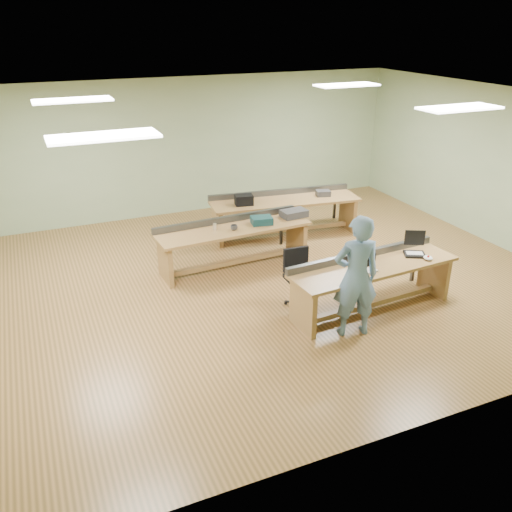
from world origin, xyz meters
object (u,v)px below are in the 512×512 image
(workbench_front, at_px, (372,277))
(laptop_base, at_px, (414,254))
(workbench_back, at_px, (284,208))
(task_chair, at_px, (299,286))
(parts_bin_grey, at_px, (294,213))
(parts_bin_teal, at_px, (262,220))
(workbench_mid, at_px, (233,237))
(drinks_can, at_px, (215,227))
(mug, at_px, (234,228))
(person, at_px, (356,277))
(camera_bag, at_px, (365,259))

(workbench_front, height_order, laptop_base, workbench_front)
(workbench_back, distance_m, task_chair, 3.05)
(parts_bin_grey, bearing_deg, parts_bin_teal, -171.66)
(workbench_front, relative_size, workbench_back, 0.88)
(workbench_front, xyz_separation_m, workbench_mid, (-1.37, 2.31, 0.00))
(task_chair, bearing_deg, drinks_can, 115.78)
(workbench_mid, bearing_deg, task_chair, -79.85)
(workbench_mid, relative_size, parts_bin_teal, 7.65)
(mug, bearing_deg, parts_bin_grey, 9.05)
(drinks_can, bearing_deg, parts_bin_grey, 1.82)
(laptop_base, bearing_deg, parts_bin_teal, 153.82)
(workbench_mid, relative_size, drinks_can, 24.35)
(workbench_front, bearing_deg, laptop_base, -1.12)
(laptop_base, distance_m, mug, 3.06)
(person, bearing_deg, laptop_base, -147.08)
(person, bearing_deg, drinks_can, -56.42)
(person, distance_m, mug, 2.76)
(parts_bin_teal, bearing_deg, workbench_front, -69.85)
(workbench_back, height_order, laptop_base, workbench_back)
(laptop_base, xyz_separation_m, drinks_can, (-2.50, 2.28, 0.04))
(laptop_base, bearing_deg, person, -132.08)
(laptop_base, distance_m, drinks_can, 3.38)
(person, relative_size, mug, 14.74)
(laptop_base, bearing_deg, parts_bin_grey, 139.30)
(workbench_back, bearing_deg, workbench_mid, -137.93)
(camera_bag, bearing_deg, workbench_front, -39.24)
(person, distance_m, task_chair, 1.22)
(workbench_mid, bearing_deg, laptop_base, -49.48)
(mug, bearing_deg, task_chair, -74.48)
(workbench_back, xyz_separation_m, camera_bag, (-0.29, -3.31, 0.28))
(task_chair, relative_size, mug, 7.53)
(person, bearing_deg, parts_bin_grey, -87.34)
(workbench_front, distance_m, mug, 2.59)
(parts_bin_teal, relative_size, drinks_can, 3.18)
(laptop_base, distance_m, camera_bag, 0.91)
(person, height_order, camera_bag, person)
(mug, bearing_deg, drinks_can, 153.30)
(parts_bin_grey, height_order, mug, parts_bin_grey)
(drinks_can, bearing_deg, laptop_base, -42.39)
(workbench_mid, xyz_separation_m, laptop_base, (2.16, -2.27, 0.21))
(workbench_front, distance_m, parts_bin_grey, 2.39)
(person, height_order, task_chair, person)
(task_chair, height_order, parts_bin_teal, task_chair)
(person, bearing_deg, workbench_front, -129.90)
(parts_bin_grey, bearing_deg, workbench_front, -86.87)
(workbench_back, xyz_separation_m, laptop_base, (0.62, -3.34, 0.21))
(person, bearing_deg, workbench_mid, -62.63)
(task_chair, xyz_separation_m, parts_bin_grey, (0.82, 1.82, 0.48))
(task_chair, distance_m, mug, 1.74)
(workbench_front, relative_size, workbench_mid, 0.98)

